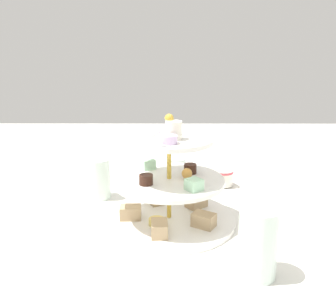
{
  "coord_description": "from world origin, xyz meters",
  "views": [
    {
      "loc": [
        0.77,
        0.0,
        0.38
      ],
      "look_at": [
        0.0,
        0.0,
        0.18
      ],
      "focal_mm": 38.57,
      "sensor_mm": 36.0,
      "label": 1
    }
  ],
  "objects_px": {
    "water_glass_short_left": "(175,170)",
    "butter_knife_left": "(43,277)",
    "water_glass_tall_right": "(256,243)",
    "butter_knife_right": "(293,212)",
    "teacup_with_saucer": "(222,179)",
    "tiered_serving_stand": "(168,190)",
    "water_glass_mid_back": "(98,179)"
  },
  "relations": [
    {
      "from": "water_glass_short_left",
      "to": "teacup_with_saucer",
      "type": "height_order",
      "value": "water_glass_short_left"
    },
    {
      "from": "teacup_with_saucer",
      "to": "water_glass_mid_back",
      "type": "bearing_deg",
      "value": -76.51
    },
    {
      "from": "tiered_serving_stand",
      "to": "butter_knife_right",
      "type": "xyz_separation_m",
      "value": [
        -0.05,
        0.31,
        -0.07
      ]
    },
    {
      "from": "water_glass_tall_right",
      "to": "teacup_with_saucer",
      "type": "relative_size",
      "value": 1.39
    },
    {
      "from": "butter_knife_left",
      "to": "water_glass_short_left",
      "type": "bearing_deg",
      "value": 104.6
    },
    {
      "from": "water_glass_tall_right",
      "to": "tiered_serving_stand",
      "type": "bearing_deg",
      "value": -144.01
    },
    {
      "from": "tiered_serving_stand",
      "to": "butter_knife_left",
      "type": "height_order",
      "value": "tiered_serving_stand"
    },
    {
      "from": "butter_knife_left",
      "to": "water_glass_mid_back",
      "type": "distance_m",
      "value": 0.37
    },
    {
      "from": "butter_knife_right",
      "to": "butter_knife_left",
      "type": "bearing_deg",
      "value": 104.23
    },
    {
      "from": "tiered_serving_stand",
      "to": "butter_knife_left",
      "type": "xyz_separation_m",
      "value": [
        0.22,
        -0.22,
        -0.07
      ]
    },
    {
      "from": "water_glass_tall_right",
      "to": "teacup_with_saucer",
      "type": "xyz_separation_m",
      "value": [
        -0.43,
        0.0,
        -0.04
      ]
    },
    {
      "from": "water_glass_short_left",
      "to": "butter_knife_left",
      "type": "xyz_separation_m",
      "value": [
        0.48,
        -0.24,
        -0.04
      ]
    },
    {
      "from": "water_glass_short_left",
      "to": "tiered_serving_stand",
      "type": "bearing_deg",
      "value": -4.12
    },
    {
      "from": "tiered_serving_stand",
      "to": "water_glass_mid_back",
      "type": "distance_m",
      "value": 0.24
    },
    {
      "from": "water_glass_short_left",
      "to": "butter_knife_left",
      "type": "bearing_deg",
      "value": -26.05
    },
    {
      "from": "teacup_with_saucer",
      "to": "butter_knife_right",
      "type": "height_order",
      "value": "teacup_with_saucer"
    },
    {
      "from": "teacup_with_saucer",
      "to": "butter_knife_left",
      "type": "distance_m",
      "value": 0.58
    },
    {
      "from": "water_glass_tall_right",
      "to": "water_glass_mid_back",
      "type": "xyz_separation_m",
      "value": [
        -0.35,
        -0.34,
        -0.01
      ]
    },
    {
      "from": "water_glass_short_left",
      "to": "teacup_with_saucer",
      "type": "xyz_separation_m",
      "value": [
        0.04,
        0.14,
        -0.01
      ]
    },
    {
      "from": "teacup_with_saucer",
      "to": "butter_knife_left",
      "type": "xyz_separation_m",
      "value": [
        0.45,
        -0.37,
        -0.02
      ]
    },
    {
      "from": "water_glass_mid_back",
      "to": "water_glass_tall_right",
      "type": "bearing_deg",
      "value": 44.08
    },
    {
      "from": "butter_knife_left",
      "to": "water_glass_mid_back",
      "type": "xyz_separation_m",
      "value": [
        -0.36,
        0.03,
        0.05
      ]
    },
    {
      "from": "tiered_serving_stand",
      "to": "butter_knife_right",
      "type": "height_order",
      "value": "tiered_serving_stand"
    },
    {
      "from": "water_glass_short_left",
      "to": "butter_knife_right",
      "type": "height_order",
      "value": "water_glass_short_left"
    },
    {
      "from": "teacup_with_saucer",
      "to": "butter_knife_left",
      "type": "relative_size",
      "value": 0.53
    },
    {
      "from": "water_glass_tall_right",
      "to": "butter_knife_right",
      "type": "height_order",
      "value": "water_glass_tall_right"
    },
    {
      "from": "tiered_serving_stand",
      "to": "teacup_with_saucer",
      "type": "bearing_deg",
      "value": 144.9
    },
    {
      "from": "water_glass_tall_right",
      "to": "water_glass_mid_back",
      "type": "height_order",
      "value": "water_glass_tall_right"
    },
    {
      "from": "water_glass_tall_right",
      "to": "teacup_with_saucer",
      "type": "bearing_deg",
      "value": 179.37
    },
    {
      "from": "butter_knife_right",
      "to": "water_glass_mid_back",
      "type": "distance_m",
      "value": 0.5
    },
    {
      "from": "water_glass_short_left",
      "to": "water_glass_mid_back",
      "type": "bearing_deg",
      "value": -60.02
    },
    {
      "from": "water_glass_tall_right",
      "to": "butter_knife_right",
      "type": "distance_m",
      "value": 0.31
    }
  ]
}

